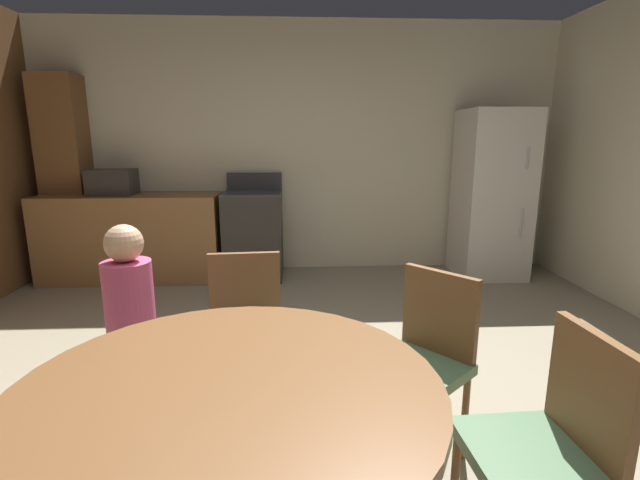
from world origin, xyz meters
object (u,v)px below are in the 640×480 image
Objects in this scene: chair_north at (245,326)px; microwave at (112,182)px; chair_east at (551,441)px; refrigerator at (492,195)px; chair_northeast at (424,354)px; person_child at (132,332)px; dining_table at (231,431)px; oven_range at (254,234)px.

microwave is at bearing -151.46° from chair_north.
refrigerator is at bearing -112.61° from chair_east.
chair_northeast is at bearing -118.03° from refrigerator.
chair_northeast is 1.35m from person_child.
dining_table is at bearing -0.00° from person_child.
person_child is (-0.50, -0.22, 0.08)m from chair_north.
chair_east is at bearing 70.94° from chair_northeast.
refrigerator is 3.96m from microwave.
refrigerator is 2.02× the size of chair_north.
chair_east is at bearing -52.25° from microwave.
refrigerator is 4.18m from dining_table.
microwave is 3.94m from dining_table.
oven_range is 1.01× the size of person_child.
chair_east and chair_north have the same top height.
dining_table is 1.16× the size of person_child.
person_child is (-0.57, 0.80, -0.03)m from dining_table.
refrigerator reaches higher than chair_north.
oven_range is at bearing -179.82° from chair_north.
refrigerator is 2.02× the size of chair_east.
microwave is 4.45m from chair_east.
chair_north reaches higher than dining_table.
refrigerator is 1.39× the size of dining_table.
microwave reaches higher than person_child.
oven_range is at bearing -110.88° from chair_northeast.
refrigerator is (2.54, -0.05, 0.41)m from oven_range.
microwave reaches higher than chair_east.
refrigerator is at bearing -0.73° from microwave.
person_child is (-1.34, 0.13, 0.08)m from chair_northeast.
chair_north is 1.00× the size of chair_northeast.
microwave is 0.51× the size of chair_northeast.
refrigerator is at bearing -1.21° from oven_range.
refrigerator reaches higher than oven_range.
oven_range is 2.53m from chair_north.
refrigerator reaches higher than dining_table.
chair_east is 1.47m from chair_north.
refrigerator reaches higher than chair_northeast.
person_child is (-1.59, 0.75, 0.08)m from chair_east.
refrigerator is 3.68m from chair_east.
microwave reaches higher than chair_north.
chair_northeast is at bearing 48.97° from person_child.
oven_range is at bearing 0.15° from microwave.
dining_table is at bearing -123.15° from refrigerator.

